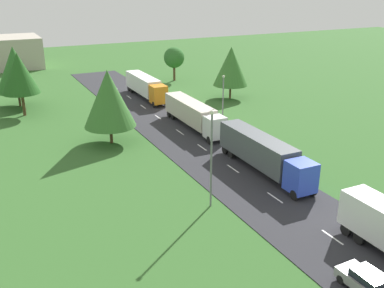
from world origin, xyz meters
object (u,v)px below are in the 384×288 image
Objects in this scene: tree_maple at (19,73)px; truck_third at (193,113)px; tree_pine at (231,66)px; tree_ash at (15,69)px; truck_fourth at (145,86)px; car_second at (367,282)px; tree_lime at (109,99)px; distant_building at (11,52)px; truck_second at (263,153)px; lamppost_third at (223,99)px; lamppost_second at (211,155)px; tree_oak at (174,58)px.

truck_third is at bearing -39.61° from tree_maple.
tree_ash reaches higher than tree_pine.
truck_fourth is 55.16m from car_second.
distant_building is (-5.89, 61.28, -2.28)m from tree_lime.
tree_pine is (13.30, 28.76, 3.42)m from truck_second.
truck_second is 1.51× the size of tree_ash.
tree_ash is (-33.73, 10.94, 0.45)m from tree_pine.
car_second is 0.42× the size of tree_lime.
lamppost_third is 0.81× the size of tree_lime.
tree_ash reaches higher than car_second.
tree_maple is at bearing -175.30° from truck_fourth.
lamppost_second is 1.02× the size of tree_pine.
lamppost_third is 15.68m from tree_lime.
tree_pine is (13.22, 11.92, 3.54)m from truck_third.
lamppost_third is 0.79× the size of tree_maple.
tree_pine is at bearing -8.50° from tree_maple.
car_second is (-5.30, -36.25, -1.25)m from truck_third.
car_second is 0.43× the size of lamppost_second.
car_second is at bearing -82.54° from distant_building.
truck_third is 4.63m from lamppost_third.
tree_lime is (-11.99, 16.01, 3.60)m from truck_second.
lamppost_second is at bearing -80.83° from tree_lime.
truck_third is 36.65m from car_second.
tree_lime is (8.43, -23.69, -0.28)m from tree_ash.
lamppost_second reaches higher than car_second.
tree_oak is 17.87m from tree_pine.
truck_fourth is at bearing -11.62° from tree_ash.
tree_oak is 37.81m from tree_lime.
lamppost_second reaches higher than distant_building.
tree_pine reaches higher than lamppost_third.
lamppost_third is at bearing 57.12° from lamppost_second.
tree_oak is (10.50, 46.39, 2.49)m from truck_second.
lamppost_third is 66.21m from distant_building.
tree_pine is (33.72, -5.04, -0.87)m from tree_maple.
tree_lime is at bearing 99.17° from lamppost_second.
car_second is 51.82m from tree_pine.
tree_lime is (-15.54, 1.36, 1.57)m from lamppost_third.
lamppost_second is 54.21m from tree_oak.
tree_ash reaches higher than lamppost_third.
lamppost_second is 0.95× the size of tree_maple.
tree_oak is at bearing 12.20° from tree_ash.
distant_building is at bearing 106.55° from truck_third.
lamppost_second is 0.94× the size of tree_ash.
tree_pine is at bearing 65.18° from truck_second.
tree_lime is at bearing -126.52° from tree_oak.
tree_pine is 57.73m from distant_building.
tree_lime is at bearing -70.40° from tree_ash.
tree_lime is (-25.30, -12.75, 0.18)m from tree_pine.
tree_ash is at bearing 117.23° from truck_second.
truck_third is 23.09m from lamppost_second.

